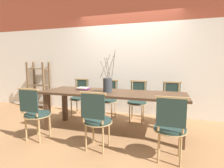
% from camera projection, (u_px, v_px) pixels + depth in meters
% --- Properties ---
extents(ground_plane, '(16.00, 16.00, 0.00)m').
position_uv_depth(ground_plane, '(112.00, 131.00, 3.34)').
color(ground_plane, '#9E7047').
extents(wall_rear, '(12.00, 0.06, 3.20)m').
position_uv_depth(wall_rear, '(128.00, 51.00, 4.35)').
color(wall_rear, silver).
rests_on(wall_rear, ground_plane).
extents(dining_table, '(2.65, 0.81, 0.76)m').
position_uv_depth(dining_table, '(112.00, 97.00, 3.26)').
color(dining_table, '#4C3321').
rests_on(dining_table, ground_plane).
extents(chair_near_leftend, '(0.44, 0.44, 0.90)m').
position_uv_depth(chair_near_leftend, '(35.00, 112.00, 2.91)').
color(chair_near_leftend, '#233833').
rests_on(chair_near_leftend, ground_plane).
extents(chair_near_left, '(0.44, 0.44, 0.90)m').
position_uv_depth(chair_near_left, '(96.00, 118.00, 2.58)').
color(chair_near_left, '#233833').
rests_on(chair_near_left, ground_plane).
extents(chair_near_center, '(0.44, 0.44, 0.90)m').
position_uv_depth(chair_near_center, '(170.00, 126.00, 2.26)').
color(chair_near_center, '#233833').
rests_on(chair_near_center, ground_plane).
extents(chair_far_leftend, '(0.44, 0.44, 0.90)m').
position_uv_depth(chair_far_leftend, '(80.00, 96.00, 4.31)').
color(chair_far_leftend, '#233833').
rests_on(chair_far_leftend, ground_plane).
extents(chair_far_left, '(0.44, 0.44, 0.90)m').
position_uv_depth(chair_far_left, '(109.00, 98.00, 4.08)').
color(chair_far_left, '#233833').
rests_on(chair_far_left, ground_plane).
extents(chair_far_center, '(0.44, 0.44, 0.90)m').
position_uv_depth(chair_far_center, '(137.00, 99.00, 3.87)').
color(chair_far_center, '#233833').
rests_on(chair_far_center, ground_plane).
extents(chair_far_right, '(0.44, 0.44, 0.90)m').
position_uv_depth(chair_far_right, '(171.00, 102.00, 3.66)').
color(chair_far_right, '#233833').
rests_on(chair_far_right, ground_plane).
extents(vase_centerpiece, '(0.31, 0.28, 0.76)m').
position_uv_depth(vase_centerpiece, '(108.00, 85.00, 3.21)').
color(vase_centerpiece, '#33383D').
rests_on(vase_centerpiece, dining_table).
extents(book_stack, '(0.24, 0.20, 0.05)m').
position_uv_depth(book_stack, '(83.00, 88.00, 3.51)').
color(book_stack, beige).
rests_on(book_stack, dining_table).
extents(shelving_rack, '(0.58, 0.31, 1.32)m').
position_uv_depth(shelving_rack, '(39.00, 85.00, 5.03)').
color(shelving_rack, brown).
rests_on(shelving_rack, ground_plane).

